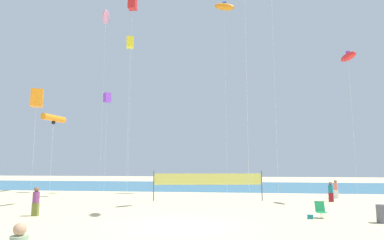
{
  "coord_description": "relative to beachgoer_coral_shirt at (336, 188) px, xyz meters",
  "views": [
    {
      "loc": [
        2.65,
        -16.1,
        2.96
      ],
      "look_at": [
        -0.46,
        8.43,
        6.31
      ],
      "focal_mm": 30.28,
      "sensor_mm": 36.0,
      "label": 1
    }
  ],
  "objects": [
    {
      "name": "kite_red_inflatable",
      "position": [
        0.59,
        -3.31,
        10.67
      ],
      "size": [
        1.13,
        1.84,
        12.0
      ],
      "color": "silver",
      "rests_on": "ground"
    },
    {
      "name": "volleyball_net",
      "position": [
        -10.83,
        -3.28,
        0.8
      ],
      "size": [
        8.74,
        1.34,
        2.4
      ],
      "color": "#4C4C51",
      "rests_on": "ground"
    },
    {
      "name": "folding_beach_chair",
      "position": [
        -4.01,
        -10.68,
        -0.38
      ],
      "size": [
        0.52,
        0.65,
        0.89
      ],
      "rotation": [
        0.0,
        0.0,
        -0.52
      ],
      "color": "#1E8C4C",
      "rests_on": "ground"
    },
    {
      "name": "kite_yellow_box",
      "position": [
        -18.51,
        -0.75,
        13.77
      ],
      "size": [
        0.82,
        0.82,
        15.17
      ],
      "color": "silver",
      "rests_on": "ground"
    },
    {
      "name": "ocean_band",
      "position": [
        -11.41,
        14.55,
        -0.84
      ],
      "size": [
        120.0,
        20.0,
        0.01
      ],
      "primitive_type": "cube",
      "color": "teal",
      "rests_on": "ground"
    },
    {
      "name": "trash_barrel",
      "position": [
        -1.34,
        -11.92,
        -0.39
      ],
      "size": [
        0.53,
        0.53,
        0.9
      ],
      "primitive_type": "cylinder",
      "color": "#595960",
      "rests_on": "ground"
    },
    {
      "name": "ground_plane",
      "position": [
        -11.41,
        -13.73,
        -0.85
      ],
      "size": [
        120.0,
        120.0,
        0.0
      ],
      "primitive_type": "plane",
      "color": "beige"
    },
    {
      "name": "kite_pink_inflatable",
      "position": [
        -23.53,
        5.07,
        19.38
      ],
      "size": [
        1.68,
        2.67,
        20.97
      ],
      "color": "silver",
      "rests_on": "ground"
    },
    {
      "name": "kite_orange_inflatable",
      "position": [
        -9.43,
        3.7,
        19.12
      ],
      "size": [
        2.33,
        0.85,
        20.59
      ],
      "color": "silver",
      "rests_on": "ground"
    },
    {
      "name": "kite_red_box",
      "position": [
        -19.68,
        3.22,
        19.94
      ],
      "size": [
        0.89,
        0.89,
        21.51
      ],
      "color": "silver",
      "rests_on": "ground"
    },
    {
      "name": "kite_orange_box",
      "position": [
        -23.84,
        -6.87,
        7.19
      ],
      "size": [
        1.14,
        1.14,
        8.71
      ],
      "color": "silver",
      "rests_on": "ground"
    },
    {
      "name": "kite_violet_box",
      "position": [
        -21.92,
        2.41,
        9.06
      ],
      "size": [
        0.88,
        0.88,
        10.43
      ],
      "color": "silver",
      "rests_on": "ground"
    },
    {
      "name": "beachgoer_coral_shirt",
      "position": [
        0.0,
        0.0,
        0.0
      ],
      "size": [
        0.36,
        0.36,
        1.58
      ],
      "rotation": [
        0.0,
        0.0,
        4.45
      ],
      "color": "white",
      "rests_on": "ground"
    },
    {
      "name": "beach_handbag",
      "position": [
        -4.68,
        -11.15,
        -0.73
      ],
      "size": [
        0.29,
        0.14,
        0.23
      ],
      "primitive_type": "cube",
      "color": "#19727A",
      "rests_on": "ground"
    },
    {
      "name": "beachgoer_plum_shirt",
      "position": [
        -20.08,
        -12.06,
        0.03
      ],
      "size": [
        0.37,
        0.37,
        1.64
      ],
      "rotation": [
        0.0,
        0.0,
        5.55
      ],
      "color": "olive",
      "rests_on": "ground"
    },
    {
      "name": "kite_orange_tube",
      "position": [
        -21.94,
        -7.55,
        5.46
      ],
      "size": [
        0.79,
        2.29,
        6.55
      ],
      "color": "silver",
      "rests_on": "ground"
    },
    {
      "name": "beachgoer_teal_shirt",
      "position": [
        -1.17,
        -2.67,
        -0.02
      ],
      "size": [
        0.35,
        0.35,
        1.54
      ],
      "rotation": [
        0.0,
        0.0,
        4.34
      ],
      "color": "maroon",
      "rests_on": "ground"
    }
  ]
}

